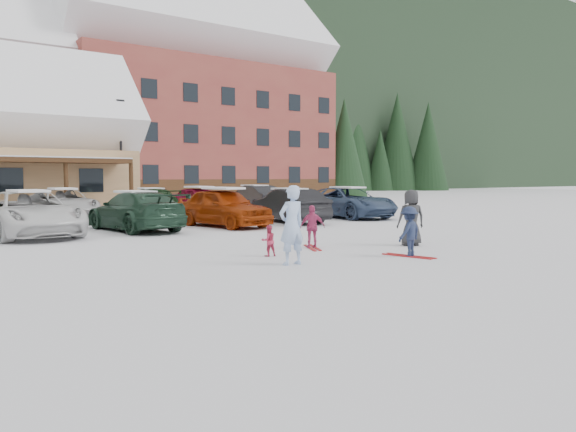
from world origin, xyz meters
TOP-DOWN VIEW (x-y plane):
  - ground at (0.00, 0.00)m, footprint 160.00×160.00m
  - alpine_hotel at (14.27, 38.00)m, footprint 31.48×14.01m
  - lamp_post at (4.35, 24.48)m, footprint 0.50×0.25m
  - conifer_1 at (30.00, 32.00)m, footprint 4.84×4.84m
  - conifer_3 at (6.00, 44.00)m, footprint 3.96×3.96m
  - conifer_4 at (34.00, 46.00)m, footprint 5.06×5.06m
  - adult_skier at (-0.63, -0.41)m, footprint 0.67×0.44m
  - toddler_red at (-0.28, 1.04)m, footprint 0.43×0.37m
  - child_navy at (2.53, -1.11)m, footprint 0.90×0.63m
  - skis_child_navy at (2.53, -1.11)m, footprint 0.48×1.41m
  - child_magenta at (1.63, 1.65)m, footprint 0.77×0.58m
  - skis_child_magenta at (1.63, 1.65)m, footprint 0.80×1.34m
  - bystander_dark at (4.31, 0.40)m, footprint 0.95×0.82m
  - parked_car_2 at (-4.14, 9.69)m, footprint 2.89×5.71m
  - parked_car_3 at (-0.47, 9.57)m, footprint 2.46×5.20m
  - parked_car_4 at (3.02, 9.13)m, footprint 2.52×4.81m
  - parked_car_5 at (6.43, 9.27)m, footprint 2.01×4.65m
  - parked_car_6 at (10.39, 9.84)m, footprint 2.57×5.44m
  - parked_car_10 at (-1.19, 16.92)m, footprint 2.51×5.31m
  - parked_car_11 at (3.03, 16.53)m, footprint 2.68×5.14m
  - parked_car_12 at (5.99, 16.99)m, footprint 2.04×4.43m
  - parked_car_13 at (9.99, 17.63)m, footprint 1.73×4.61m

SIDE VIEW (x-z plane):
  - ground at x=0.00m, z-range 0.00..0.00m
  - skis_child_navy at x=2.53m, z-range 0.00..0.03m
  - skis_child_magenta at x=1.63m, z-range 0.00..0.03m
  - toddler_red at x=-0.28m, z-range 0.00..0.79m
  - child_magenta at x=1.63m, z-range 0.00..1.21m
  - child_navy at x=2.53m, z-range 0.00..1.27m
  - parked_car_11 at x=3.03m, z-range 0.00..1.42m
  - parked_car_10 at x=-1.19m, z-range 0.00..1.46m
  - parked_car_3 at x=-0.47m, z-range 0.00..1.47m
  - parked_car_12 at x=5.99m, z-range 0.00..1.47m
  - parked_car_5 at x=6.43m, z-range 0.00..1.49m
  - parked_car_13 at x=9.99m, z-range 0.00..1.50m
  - parked_car_6 at x=10.39m, z-range 0.00..1.50m
  - parked_car_2 at x=-4.14m, z-range 0.00..1.55m
  - parked_car_4 at x=3.02m, z-range 0.00..1.56m
  - bystander_dark at x=4.31m, z-range 0.00..1.64m
  - adult_skier at x=-0.63m, z-range 0.00..1.82m
  - lamp_post at x=4.35m, z-range 0.41..7.27m
  - conifer_3 at x=6.00m, z-range 0.53..9.71m
  - conifer_1 at x=30.00m, z-range 0.65..11.87m
  - conifer_4 at x=34.00m, z-range 0.68..12.41m
  - alpine_hotel at x=14.27m, z-range -2.11..19.37m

